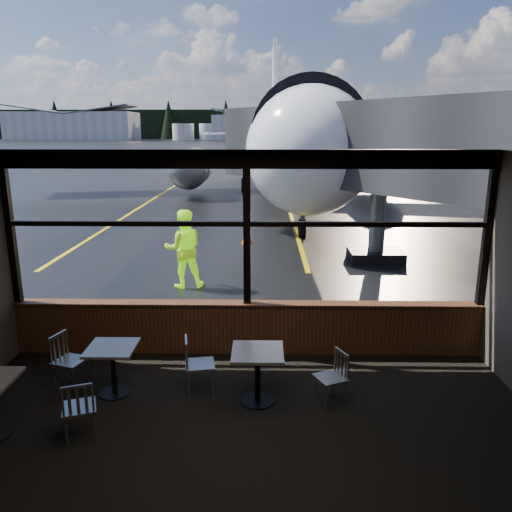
{
  "coord_description": "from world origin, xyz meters",
  "views": [
    {
      "loc": [
        0.29,
        -8.08,
        3.81
      ],
      "look_at": [
        0.13,
        1.0,
        1.5
      ],
      "focal_mm": 35.0,
      "sensor_mm": 36.0,
      "label": 1
    }
  ],
  "objects_px": {
    "chair_near_e": "(330,379)",
    "chair_mid_s": "(79,408)",
    "airliner": "(285,95)",
    "cafe_table_mid": "(113,371)",
    "chair_near_w": "(200,365)",
    "cafe_table_near": "(258,377)",
    "jet_bridge": "(387,179)",
    "chair_mid_w": "(70,362)",
    "cone_nose": "(247,236)",
    "ground_crew": "(184,249)"
  },
  "relations": [
    {
      "from": "chair_near_e",
      "to": "chair_mid_s",
      "type": "bearing_deg",
      "value": 80.1
    },
    {
      "from": "airliner",
      "to": "chair_mid_s",
      "type": "distance_m",
      "value": 25.74
    },
    {
      "from": "cafe_table_mid",
      "to": "chair_near_w",
      "type": "height_order",
      "value": "chair_near_w"
    },
    {
      "from": "cafe_table_near",
      "to": "chair_mid_s",
      "type": "height_order",
      "value": "chair_mid_s"
    },
    {
      "from": "jet_bridge",
      "to": "cafe_table_near",
      "type": "relative_size",
      "value": 14.47
    },
    {
      "from": "chair_mid_s",
      "to": "chair_mid_w",
      "type": "xyz_separation_m",
      "value": [
        -0.59,
        1.26,
        0.01
      ]
    },
    {
      "from": "jet_bridge",
      "to": "cone_nose",
      "type": "height_order",
      "value": "jet_bridge"
    },
    {
      "from": "chair_near_w",
      "to": "chair_mid_w",
      "type": "xyz_separation_m",
      "value": [
        -1.96,
        0.1,
        -0.01
      ]
    },
    {
      "from": "chair_near_w",
      "to": "ground_crew",
      "type": "relative_size",
      "value": 0.45
    },
    {
      "from": "jet_bridge",
      "to": "cafe_table_near",
      "type": "distance_m",
      "value": 8.19
    },
    {
      "from": "chair_mid_w",
      "to": "cone_nose",
      "type": "relative_size",
      "value": 1.65
    },
    {
      "from": "chair_near_w",
      "to": "chair_mid_s",
      "type": "distance_m",
      "value": 1.8
    },
    {
      "from": "chair_mid_s",
      "to": "ground_crew",
      "type": "xyz_separation_m",
      "value": [
        0.33,
        6.34,
        0.55
      ]
    },
    {
      "from": "airliner",
      "to": "chair_mid_s",
      "type": "bearing_deg",
      "value": -98.91
    },
    {
      "from": "airliner",
      "to": "chair_mid_w",
      "type": "bearing_deg",
      "value": -100.71
    },
    {
      "from": "airliner",
      "to": "chair_near_w",
      "type": "distance_m",
      "value": 24.46
    },
    {
      "from": "cafe_table_near",
      "to": "ground_crew",
      "type": "height_order",
      "value": "ground_crew"
    },
    {
      "from": "chair_mid_s",
      "to": "cone_nose",
      "type": "distance_m",
      "value": 11.32
    },
    {
      "from": "chair_near_w",
      "to": "ground_crew",
      "type": "bearing_deg",
      "value": -178.77
    },
    {
      "from": "jet_bridge",
      "to": "cafe_table_mid",
      "type": "relative_size",
      "value": 15.25
    },
    {
      "from": "cafe_table_mid",
      "to": "ground_crew",
      "type": "distance_m",
      "value": 5.28
    },
    {
      "from": "cafe_table_near",
      "to": "ground_crew",
      "type": "distance_m",
      "value": 5.78
    },
    {
      "from": "chair_mid_w",
      "to": "airliner",
      "type": "bearing_deg",
      "value": -172.27
    },
    {
      "from": "cafe_table_near",
      "to": "cafe_table_mid",
      "type": "xyz_separation_m",
      "value": [
        -2.12,
        0.19,
        -0.02
      ]
    },
    {
      "from": "airliner",
      "to": "chair_mid_w",
      "type": "xyz_separation_m",
      "value": [
        -4.04,
        -23.68,
        -5.35
      ]
    },
    {
      "from": "cafe_table_mid",
      "to": "cone_nose",
      "type": "height_order",
      "value": "cafe_table_mid"
    },
    {
      "from": "cone_nose",
      "to": "chair_mid_w",
      "type": "bearing_deg",
      "value": -103.01
    },
    {
      "from": "cafe_table_mid",
      "to": "airliner",
      "type": "bearing_deg",
      "value": 82.0
    },
    {
      "from": "jet_bridge",
      "to": "ground_crew",
      "type": "relative_size",
      "value": 5.95
    },
    {
      "from": "cafe_table_near",
      "to": "cafe_table_mid",
      "type": "relative_size",
      "value": 1.05
    },
    {
      "from": "cone_nose",
      "to": "ground_crew",
      "type": "bearing_deg",
      "value": -105.83
    },
    {
      "from": "chair_mid_s",
      "to": "ground_crew",
      "type": "relative_size",
      "value": 0.44
    },
    {
      "from": "cafe_table_near",
      "to": "cafe_table_mid",
      "type": "bearing_deg",
      "value": 174.82
    },
    {
      "from": "chair_mid_w",
      "to": "ground_crew",
      "type": "bearing_deg",
      "value": -172.83
    },
    {
      "from": "chair_near_w",
      "to": "chair_mid_s",
      "type": "bearing_deg",
      "value": -59.85
    },
    {
      "from": "airliner",
      "to": "chair_mid_s",
      "type": "relative_size",
      "value": 44.94
    },
    {
      "from": "cafe_table_mid",
      "to": "cafe_table_near",
      "type": "bearing_deg",
      "value": -5.18
    },
    {
      "from": "cone_nose",
      "to": "chair_mid_s",
      "type": "bearing_deg",
      "value": -98.67
    },
    {
      "from": "chair_near_e",
      "to": "cone_nose",
      "type": "bearing_deg",
      "value": -16.27
    },
    {
      "from": "chair_near_e",
      "to": "chair_mid_w",
      "type": "relative_size",
      "value": 0.92
    },
    {
      "from": "airliner",
      "to": "chair_near_e",
      "type": "distance_m",
      "value": 24.67
    },
    {
      "from": "cafe_table_near",
      "to": "chair_mid_s",
      "type": "bearing_deg",
      "value": -157.89
    },
    {
      "from": "chair_near_e",
      "to": "chair_near_w",
      "type": "xyz_separation_m",
      "value": [
        -1.88,
        0.3,
        0.04
      ]
    },
    {
      "from": "chair_near_w",
      "to": "airliner",
      "type": "bearing_deg",
      "value": 164.85
    },
    {
      "from": "chair_near_e",
      "to": "ground_crew",
      "type": "height_order",
      "value": "ground_crew"
    },
    {
      "from": "jet_bridge",
      "to": "cone_nose",
      "type": "relative_size",
      "value": 21.89
    },
    {
      "from": "chair_near_e",
      "to": "chair_near_w",
      "type": "bearing_deg",
      "value": 56.19
    },
    {
      "from": "cafe_table_near",
      "to": "chair_mid_w",
      "type": "bearing_deg",
      "value": 172.81
    },
    {
      "from": "ground_crew",
      "to": "cone_nose",
      "type": "xyz_separation_m",
      "value": [
        1.38,
        4.85,
        -0.71
      ]
    },
    {
      "from": "chair_near_e",
      "to": "cafe_table_mid",
      "type": "bearing_deg",
      "value": 61.0
    }
  ]
}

